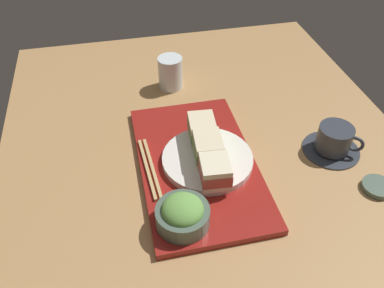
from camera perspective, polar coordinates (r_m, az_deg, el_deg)
The scene contains 11 objects.
ground_plane at distance 92.06cm, azimuth 3.61°, elevation -5.01°, with size 140.00×100.00×3.00cm, color tan.
serving_tray at distance 91.91cm, azimuth 0.78°, elevation -2.91°, with size 45.03×26.17×1.68cm, color maroon.
sandwich_plate at distance 90.69cm, azimuth 2.24°, elevation -2.22°, with size 20.82×20.82×1.67cm, color white.
sandwich_near at distance 93.47cm, azimuth 1.44°, elevation 2.23°, with size 8.47×6.78×5.13cm.
sandwich_middle at distance 88.22cm, azimuth 2.30°, elevation -0.55°, with size 8.65×6.90×5.49cm.
sandwich_far at distance 83.39cm, azimuth 3.27°, elevation -3.79°, with size 8.43×6.90×5.40cm.
salad_bowl at distance 77.75cm, azimuth -1.36°, elevation -10.00°, with size 10.71×10.71×6.31cm.
chopsticks_pair at distance 89.85cm, azimuth -6.11°, elevation -3.45°, with size 19.33×3.00×0.70cm.
coffee_cup at distance 100.21cm, azimuth 19.78°, elevation 0.43°, with size 13.72×13.72×7.06cm.
drinking_glass at distance 115.81cm, azimuth -3.13°, elevation 10.21°, with size 7.01×7.01×9.45cm, color silver.
small_sauce_dish at distance 96.34cm, azimuth 25.16°, elevation -5.62°, with size 6.82×6.82×1.31cm, color #4C6051.
Camera 1 is at (59.71, -19.18, 65.90)cm, focal length 37.02 mm.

